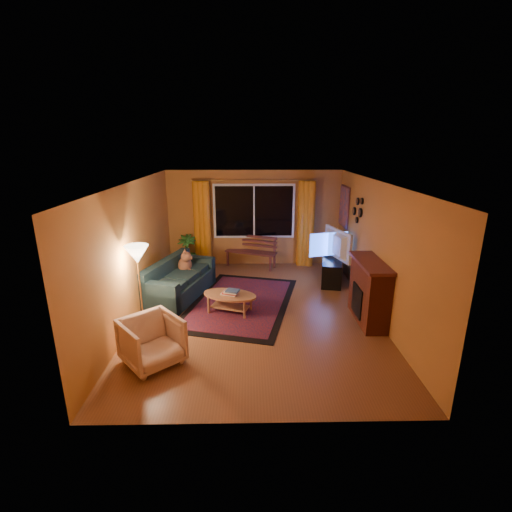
{
  "coord_description": "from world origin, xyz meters",
  "views": [
    {
      "loc": [
        -0.13,
        -6.6,
        3.18
      ],
      "look_at": [
        0.0,
        0.3,
        1.05
      ],
      "focal_mm": 26.0,
      "sensor_mm": 36.0,
      "label": 1
    }
  ],
  "objects_px": {
    "bench": "(251,259)",
    "coffee_table": "(230,303)",
    "armchair": "(152,339)",
    "floor_lamp": "(140,289)",
    "tv_console": "(331,269)",
    "sofa": "(180,279)"
  },
  "relations": [
    {
      "from": "bench",
      "to": "coffee_table",
      "type": "xyz_separation_m",
      "value": [
        -0.42,
        -2.76,
        -0.01
      ]
    },
    {
      "from": "bench",
      "to": "armchair",
      "type": "relative_size",
      "value": 1.68
    },
    {
      "from": "floor_lamp",
      "to": "tv_console",
      "type": "distance_m",
      "value": 4.53
    },
    {
      "from": "floor_lamp",
      "to": "coffee_table",
      "type": "bearing_deg",
      "value": 24.25
    },
    {
      "from": "sofa",
      "to": "floor_lamp",
      "type": "xyz_separation_m",
      "value": [
        -0.38,
        -1.5,
        0.38
      ]
    },
    {
      "from": "bench",
      "to": "floor_lamp",
      "type": "xyz_separation_m",
      "value": [
        -1.91,
        -3.43,
        0.57
      ]
    },
    {
      "from": "bench",
      "to": "armchair",
      "type": "xyz_separation_m",
      "value": [
        -1.49,
        -4.47,
        0.2
      ]
    },
    {
      "from": "bench",
      "to": "floor_lamp",
      "type": "height_order",
      "value": "floor_lamp"
    },
    {
      "from": "sofa",
      "to": "floor_lamp",
      "type": "relative_size",
      "value": 1.25
    },
    {
      "from": "tv_console",
      "to": "coffee_table",
      "type": "bearing_deg",
      "value": -132.29
    },
    {
      "from": "armchair",
      "to": "coffee_table",
      "type": "bearing_deg",
      "value": 17.22
    },
    {
      "from": "floor_lamp",
      "to": "tv_console",
      "type": "xyz_separation_m",
      "value": [
        3.83,
        2.38,
        -0.5
      ]
    },
    {
      "from": "floor_lamp",
      "to": "tv_console",
      "type": "height_order",
      "value": "floor_lamp"
    },
    {
      "from": "floor_lamp",
      "to": "coffee_table",
      "type": "height_order",
      "value": "floor_lamp"
    },
    {
      "from": "armchair",
      "to": "coffee_table",
      "type": "height_order",
      "value": "armchair"
    },
    {
      "from": "floor_lamp",
      "to": "coffee_table",
      "type": "relative_size",
      "value": 1.47
    },
    {
      "from": "sofa",
      "to": "coffee_table",
      "type": "distance_m",
      "value": 1.39
    },
    {
      "from": "armchair",
      "to": "bench",
      "type": "bearing_deg",
      "value": 30.69
    },
    {
      "from": "bench",
      "to": "sofa",
      "type": "xyz_separation_m",
      "value": [
        -1.53,
        -1.93,
        0.19
      ]
    },
    {
      "from": "bench",
      "to": "armchair",
      "type": "height_order",
      "value": "armchair"
    },
    {
      "from": "bench",
      "to": "tv_console",
      "type": "bearing_deg",
      "value": -5.38
    },
    {
      "from": "floor_lamp",
      "to": "coffee_table",
      "type": "xyz_separation_m",
      "value": [
        1.49,
        0.67,
        -0.58
      ]
    }
  ]
}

